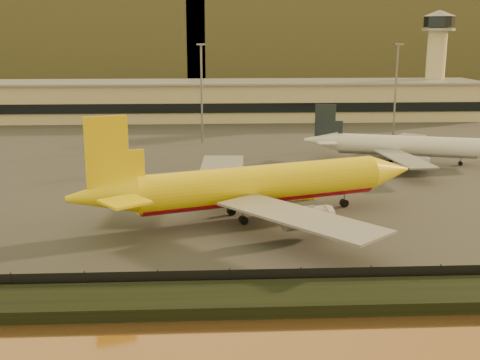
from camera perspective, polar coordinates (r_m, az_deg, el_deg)
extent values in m
plane|color=black|center=(81.06, 2.96, -6.52)|extent=(900.00, 900.00, 0.00)
cube|color=black|center=(65.18, 4.50, -11.09)|extent=(320.00, 7.00, 1.40)
cube|color=#2D2D2D|center=(173.10, -0.22, 4.42)|extent=(320.00, 220.00, 0.20)
cube|color=black|center=(68.56, 4.08, -9.24)|extent=(300.00, 0.05, 2.20)
cube|color=#C0B185|center=(201.99, -0.62, 7.50)|extent=(160.00, 22.00, 12.00)
cube|color=black|center=(190.98, -0.48, 6.84)|extent=(160.00, 0.60, 3.00)
cube|color=gray|center=(201.41, -0.63, 9.28)|extent=(164.00, 24.00, 0.60)
cylinder|color=#C0B185|center=(221.25, 18.01, 9.72)|extent=(6.40, 6.40, 30.00)
cylinder|color=black|center=(220.92, 18.34, 14.05)|extent=(10.40, 10.40, 3.50)
cone|color=gray|center=(220.98, 18.40, 14.76)|extent=(11.20, 11.20, 2.00)
cylinder|color=gray|center=(220.89, 18.29, 13.39)|extent=(11.20, 11.20, 0.80)
cylinder|color=slate|center=(156.41, -3.66, 8.06)|extent=(0.50, 0.50, 25.00)
cube|color=slate|center=(155.69, -3.73, 12.71)|extent=(2.20, 2.20, 0.40)
cylinder|color=slate|center=(161.70, 14.52, 7.84)|extent=(0.50, 0.50, 25.00)
cube|color=slate|center=(161.00, 14.79, 12.33)|extent=(2.20, 2.20, 0.40)
cube|color=brown|center=(436.11, -21.06, 12.74)|extent=(260.00, 160.00, 55.00)
cube|color=brown|center=(427.11, 10.70, 14.40)|extent=(220.00, 160.00, 70.00)
cylinder|color=yellow|center=(92.74, 2.06, -0.30)|extent=(38.83, 17.97, 5.65)
cylinder|color=#A50916|center=(92.99, 2.06, -0.89)|extent=(37.40, 16.44, 4.41)
cone|color=yellow|center=(104.15, 13.91, 0.86)|extent=(9.02, 7.80, 5.65)
cone|color=yellow|center=(86.03, -13.01, -1.48)|extent=(11.08, 8.50, 5.65)
cube|color=yellow|center=(84.81, -12.51, 2.64)|extent=(5.80, 2.36, 9.88)
cube|color=yellow|center=(91.65, -12.24, -0.23)|extent=(5.51, 5.44, 0.34)
cube|color=yellow|center=(80.87, -10.88, -2.03)|extent=(7.56, 7.55, 0.34)
cube|color=gray|center=(106.16, -1.75, 0.95)|extent=(8.94, 24.82, 0.34)
cylinder|color=gray|center=(104.14, 0.35, -0.17)|extent=(7.17, 5.04, 3.11)
cube|color=gray|center=(79.49, 5.71, -3.50)|extent=(21.73, 23.46, 0.34)
cylinder|color=gray|center=(84.26, 6.19, -3.62)|extent=(7.17, 5.04, 3.11)
cylinder|color=black|center=(100.73, 9.85, -2.16)|extent=(1.50, 1.34, 1.24)
cylinder|color=slate|center=(100.56, 9.86, -1.80)|extent=(0.22, 0.22, 2.54)
cylinder|color=black|center=(90.25, 0.32, -3.82)|extent=(1.50, 1.34, 1.24)
cylinder|color=slate|center=(90.05, 0.32, -3.43)|extent=(0.22, 0.22, 2.54)
cylinder|color=black|center=(94.77, -0.84, -2.96)|extent=(1.50, 1.34, 1.24)
cylinder|color=slate|center=(94.58, -0.84, -2.58)|extent=(0.22, 0.22, 2.54)
cylinder|color=silver|center=(137.22, 15.52, 3.20)|extent=(30.10, 12.36, 4.18)
cylinder|color=gray|center=(137.35, 15.50, 2.90)|extent=(29.04, 11.24, 3.26)
cone|color=silver|center=(137.63, 7.67, 3.74)|extent=(8.39, 6.10, 4.18)
cube|color=black|center=(136.84, 8.08, 5.62)|extent=(4.51, 1.60, 7.32)
cube|color=silver|center=(141.54, 8.52, 4.12)|extent=(5.69, 5.64, 0.25)
cube|color=silver|center=(133.32, 8.21, 3.54)|extent=(4.31, 4.11, 0.25)
cube|color=gray|center=(148.64, 15.03, 3.72)|extent=(16.22, 18.43, 0.25)
cylinder|color=gray|center=(146.15, 15.85, 3.05)|extent=(5.46, 3.60, 2.30)
cube|color=gray|center=(126.02, 15.30, 1.97)|extent=(7.77, 19.33, 0.25)
cylinder|color=gray|center=(129.12, 16.15, 1.67)|extent=(5.46, 3.60, 2.30)
cylinder|color=black|center=(138.86, 20.17, 1.50)|extent=(1.09, 0.96, 0.92)
cylinder|color=slate|center=(138.77, 20.19, 1.69)|extent=(0.22, 0.22, 1.88)
cylinder|color=black|center=(135.93, 14.14, 1.68)|extent=(1.09, 0.96, 0.92)
cylinder|color=slate|center=(135.83, 14.15, 1.88)|extent=(0.22, 0.22, 1.88)
cylinder|color=black|center=(139.62, 14.12, 1.99)|extent=(1.09, 0.96, 0.92)
cylinder|color=slate|center=(139.53, 14.13, 2.18)|extent=(0.22, 0.22, 1.88)
cube|color=yellow|center=(104.39, 5.70, -1.23)|extent=(4.69, 2.35, 2.05)
cube|color=silver|center=(112.62, -5.81, -0.23)|extent=(3.91, 2.38, 1.64)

